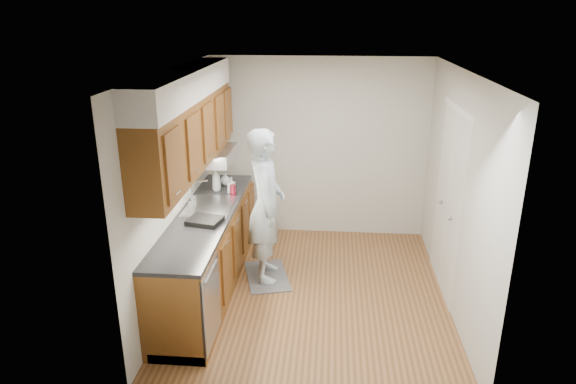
% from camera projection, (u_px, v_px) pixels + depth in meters
% --- Properties ---
extents(floor, '(3.50, 3.50, 0.00)m').
position_uv_depth(floor, '(312.00, 292.00, 5.90)').
color(floor, brown).
rests_on(floor, ground).
extents(ceiling, '(3.50, 3.50, 0.00)m').
position_uv_depth(ceiling, '(316.00, 71.00, 5.07)').
color(ceiling, white).
rests_on(ceiling, wall_left).
extents(wall_left, '(0.02, 3.50, 2.50)m').
position_uv_depth(wall_left, '(177.00, 186.00, 5.61)').
color(wall_left, '#B7B5AB').
rests_on(wall_left, floor).
extents(wall_right, '(0.02, 3.50, 2.50)m').
position_uv_depth(wall_right, '(457.00, 194.00, 5.36)').
color(wall_right, '#B7B5AB').
rests_on(wall_right, floor).
extents(wall_back, '(3.00, 0.02, 2.50)m').
position_uv_depth(wall_back, '(319.00, 148.00, 7.13)').
color(wall_back, '#B7B5AB').
rests_on(wall_back, floor).
extents(counter, '(0.64, 2.80, 1.30)m').
position_uv_depth(counter, '(207.00, 250.00, 5.84)').
color(counter, brown).
rests_on(counter, floor).
extents(upper_cabinets, '(0.47, 2.80, 1.21)m').
position_uv_depth(upper_cabinets, '(189.00, 122.00, 5.40)').
color(upper_cabinets, brown).
rests_on(upper_cabinets, wall_left).
extents(closet_door, '(0.02, 1.22, 2.05)m').
position_uv_depth(closet_door, '(448.00, 204.00, 5.72)').
color(closet_door, white).
rests_on(closet_door, wall_right).
extents(floor_mat, '(0.67, 0.90, 0.02)m').
position_uv_depth(floor_mat, '(267.00, 276.00, 6.25)').
color(floor_mat, slate).
rests_on(floor_mat, floor).
extents(person, '(0.57, 0.78, 2.07)m').
position_uv_depth(person, '(266.00, 196.00, 5.90)').
color(person, '#A7BDCC').
rests_on(person, floor_mat).
extents(soap_bottle_a, '(0.13, 0.13, 0.28)m').
position_uv_depth(soap_bottle_a, '(216.00, 180.00, 6.35)').
color(soap_bottle_a, silver).
rests_on(soap_bottle_a, counter).
extents(soap_bottle_b, '(0.09, 0.09, 0.19)m').
position_uv_depth(soap_bottle_b, '(232.00, 185.00, 6.30)').
color(soap_bottle_b, silver).
rests_on(soap_bottle_b, counter).
extents(soap_bottle_c, '(0.17, 0.17, 0.17)m').
position_uv_depth(soap_bottle_c, '(225.00, 179.00, 6.57)').
color(soap_bottle_c, silver).
rests_on(soap_bottle_c, counter).
extents(soda_can, '(0.09, 0.09, 0.13)m').
position_uv_depth(soda_can, '(233.00, 190.00, 6.22)').
color(soda_can, maroon).
rests_on(soda_can, counter).
extents(steel_can, '(0.07, 0.07, 0.12)m').
position_uv_depth(steel_can, '(231.00, 186.00, 6.38)').
color(steel_can, '#A5A5AA').
rests_on(steel_can, counter).
extents(dish_rack, '(0.39, 0.35, 0.05)m').
position_uv_depth(dish_rack, '(205.00, 221.00, 5.41)').
color(dish_rack, black).
rests_on(dish_rack, counter).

